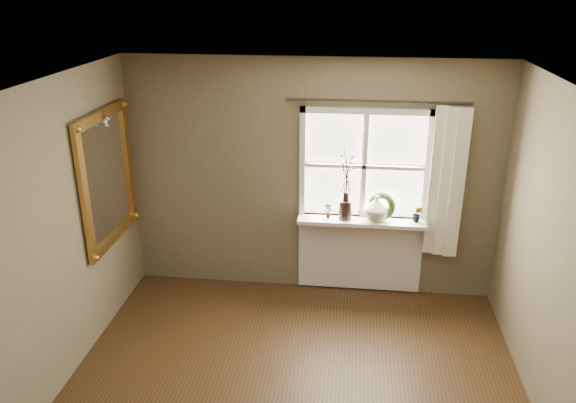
{
  "coord_description": "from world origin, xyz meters",
  "views": [
    {
      "loc": [
        0.42,
        -3.43,
        3.32
      ],
      "look_at": [
        -0.17,
        1.55,
        1.32
      ],
      "focal_mm": 35.0,
      "sensor_mm": 36.0,
      "label": 1
    }
  ],
  "objects_px": {
    "dark_jug": "(345,210)",
    "wreath": "(381,209)",
    "cream_vase": "(376,208)",
    "gilt_mirror": "(108,177)"
  },
  "relations": [
    {
      "from": "dark_jug",
      "to": "wreath",
      "type": "bearing_deg",
      "value": 5.97
    },
    {
      "from": "wreath",
      "to": "gilt_mirror",
      "type": "bearing_deg",
      "value": -143.12
    },
    {
      "from": "dark_jug",
      "to": "wreath",
      "type": "height_order",
      "value": "wreath"
    },
    {
      "from": "cream_vase",
      "to": "wreath",
      "type": "bearing_deg",
      "value": 34.57
    },
    {
      "from": "cream_vase",
      "to": "gilt_mirror",
      "type": "relative_size",
      "value": 0.21
    },
    {
      "from": "dark_jug",
      "to": "gilt_mirror",
      "type": "xyz_separation_m",
      "value": [
        -2.34,
        -0.58,
        0.47
      ]
    },
    {
      "from": "wreath",
      "to": "dark_jug",
      "type": "bearing_deg",
      "value": -149.93
    },
    {
      "from": "cream_vase",
      "to": "gilt_mirror",
      "type": "height_order",
      "value": "gilt_mirror"
    },
    {
      "from": "cream_vase",
      "to": "gilt_mirror",
      "type": "bearing_deg",
      "value": -167.76
    },
    {
      "from": "cream_vase",
      "to": "gilt_mirror",
      "type": "distance_m",
      "value": 2.76
    }
  ]
}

